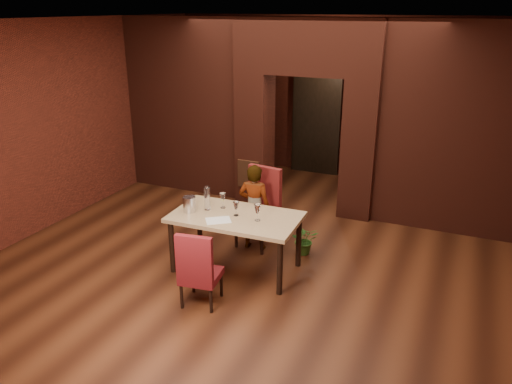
% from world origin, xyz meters
% --- Properties ---
extents(floor, '(8.00, 8.00, 0.00)m').
position_xyz_m(floor, '(0.00, 0.00, 0.00)').
color(floor, '#4C2513').
rests_on(floor, ground).
extents(ceiling, '(7.00, 8.00, 0.04)m').
position_xyz_m(ceiling, '(0.00, 0.00, 3.20)').
color(ceiling, silver).
rests_on(ceiling, ground).
extents(wall_back, '(7.00, 0.04, 3.20)m').
position_xyz_m(wall_back, '(0.00, 4.00, 1.60)').
color(wall_back, maroon).
rests_on(wall_back, ground).
extents(wall_front, '(7.00, 0.04, 3.20)m').
position_xyz_m(wall_front, '(0.00, -4.00, 1.60)').
color(wall_front, maroon).
rests_on(wall_front, ground).
extents(wall_left, '(0.04, 8.00, 3.20)m').
position_xyz_m(wall_left, '(-3.50, 0.00, 1.60)').
color(wall_left, maroon).
rests_on(wall_left, ground).
extents(pillar_left, '(0.55, 0.55, 2.30)m').
position_xyz_m(pillar_left, '(-0.95, 2.00, 1.15)').
color(pillar_left, maroon).
rests_on(pillar_left, ground).
extents(pillar_right, '(0.55, 0.55, 2.30)m').
position_xyz_m(pillar_right, '(0.95, 2.00, 1.15)').
color(pillar_right, maroon).
rests_on(pillar_right, ground).
extents(lintel, '(2.45, 0.55, 0.90)m').
position_xyz_m(lintel, '(0.00, 2.00, 2.75)').
color(lintel, maroon).
rests_on(lintel, ground).
extents(wing_wall_left, '(2.28, 0.35, 3.20)m').
position_xyz_m(wing_wall_left, '(-2.36, 2.00, 1.60)').
color(wing_wall_left, maroon).
rests_on(wing_wall_left, ground).
extents(wing_wall_right, '(2.28, 0.35, 3.20)m').
position_xyz_m(wing_wall_right, '(2.36, 2.00, 1.60)').
color(wing_wall_right, maroon).
rests_on(wing_wall_right, ground).
extents(vent_panel, '(0.40, 0.03, 0.50)m').
position_xyz_m(vent_panel, '(-0.95, 1.71, 0.55)').
color(vent_panel, brown).
rests_on(vent_panel, ground).
extents(rear_door, '(0.90, 0.08, 2.10)m').
position_xyz_m(rear_door, '(-0.40, 3.94, 1.05)').
color(rear_door, black).
rests_on(rear_door, ground).
extents(rear_door_frame, '(1.02, 0.04, 2.22)m').
position_xyz_m(rear_door_frame, '(-0.40, 3.90, 1.05)').
color(rear_door_frame, black).
rests_on(rear_door_frame, ground).
extents(dining_table, '(1.71, 1.00, 0.79)m').
position_xyz_m(dining_table, '(-0.10, -0.55, 0.39)').
color(dining_table, tan).
rests_on(dining_table, ground).
extents(chair_far, '(0.60, 0.60, 1.17)m').
position_xyz_m(chair_far, '(-0.13, 0.23, 0.58)').
color(chair_far, maroon).
rests_on(chair_far, ground).
extents(chair_near, '(0.50, 0.50, 0.96)m').
position_xyz_m(chair_near, '(-0.12, -1.45, 0.48)').
color(chair_near, maroon).
rests_on(chair_near, ground).
extents(person_seated, '(0.50, 0.35, 1.28)m').
position_xyz_m(person_seated, '(-0.13, 0.13, 0.64)').
color(person_seated, white).
rests_on(person_seated, ground).
extents(wine_glass_a, '(0.09, 0.09, 0.21)m').
position_xyz_m(wine_glass_a, '(-0.37, -0.38, 0.89)').
color(wine_glass_a, white).
rests_on(wine_glass_a, dining_table).
extents(wine_glass_b, '(0.08, 0.08, 0.19)m').
position_xyz_m(wine_glass_b, '(-0.09, -0.55, 0.89)').
color(wine_glass_b, white).
rests_on(wine_glass_b, dining_table).
extents(wine_glass_c, '(0.09, 0.09, 0.22)m').
position_xyz_m(wine_glass_c, '(0.23, -0.58, 0.90)').
color(wine_glass_c, white).
rests_on(wine_glass_c, dining_table).
extents(tasting_sheet, '(0.39, 0.37, 0.00)m').
position_xyz_m(tasting_sheet, '(-0.23, -0.79, 0.79)').
color(tasting_sheet, silver).
rests_on(tasting_sheet, dining_table).
extents(wine_bucket, '(0.17, 0.17, 0.21)m').
position_xyz_m(wine_bucket, '(-0.72, -0.67, 0.89)').
color(wine_bucket, silver).
rests_on(wine_bucket, dining_table).
extents(water_bottle, '(0.08, 0.08, 0.34)m').
position_xyz_m(water_bottle, '(-0.53, -0.52, 0.96)').
color(water_bottle, white).
rests_on(water_bottle, dining_table).
extents(potted_plant, '(0.49, 0.47, 0.43)m').
position_xyz_m(potted_plant, '(0.60, 0.25, 0.21)').
color(potted_plant, '#2F601D').
rests_on(potted_plant, ground).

